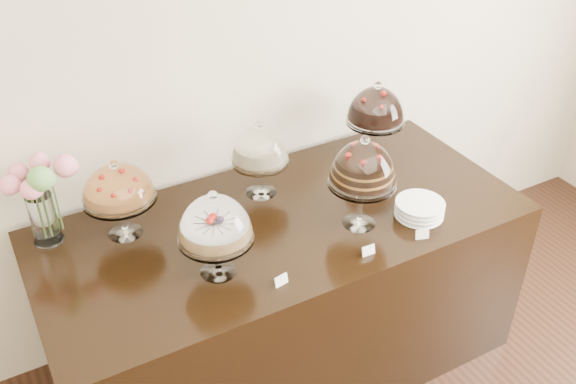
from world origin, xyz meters
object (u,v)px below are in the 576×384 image
display_counter (283,294)px  cake_stand_sugar_sponge (215,223)px  cake_stand_dark_choco (376,109)px  cake_stand_fruit_tart (118,187)px  cake_stand_choco_layer (363,167)px  flower_vase (40,193)px  plate_stack (419,209)px  cake_stand_cheesecake (260,149)px

display_counter → cake_stand_sugar_sponge: (-0.39, -0.18, 0.69)m
cake_stand_dark_choco → cake_stand_fruit_tart: bearing=-179.2°
cake_stand_fruit_tart → display_counter: bearing=-20.9°
cake_stand_choco_layer → flower_vase: bearing=156.3°
cake_stand_dark_choco → plate_stack: cake_stand_dark_choco is taller
cake_stand_sugar_sponge → cake_stand_fruit_tart: size_ratio=1.06×
display_counter → cake_stand_choco_layer: cake_stand_choco_layer is taller
cake_stand_fruit_tart → plate_stack: (1.20, -0.52, -0.20)m
cake_stand_choco_layer → cake_stand_dark_choco: cake_stand_choco_layer is taller
display_counter → flower_vase: bearing=159.4°
flower_vase → plate_stack: 1.63m
cake_stand_sugar_sponge → plate_stack: size_ratio=1.82×
cake_stand_dark_choco → display_counter: bearing=-158.5°
cake_stand_sugar_sponge → cake_stand_fruit_tart: 0.50m
cake_stand_cheesecake → cake_stand_fruit_tart: size_ratio=1.03×
plate_stack → display_counter: bearing=154.0°
display_counter → plate_stack: plate_stack is taller
plate_stack → cake_stand_sugar_sponge: bearing=174.8°
cake_stand_sugar_sponge → cake_stand_fruit_tart: bearing=120.4°
cake_stand_cheesecake → cake_stand_dark_choco: cake_stand_dark_choco is taller
cake_stand_choco_layer → flower_vase: 1.34m
cake_stand_dark_choco → flower_vase: bearing=176.9°
flower_vase → cake_stand_dark_choco: bearing=-3.1°
cake_stand_sugar_sponge → cake_stand_dark_choco: cake_stand_dark_choco is taller
display_counter → flower_vase: flower_vase is taller
cake_stand_fruit_tart → plate_stack: bearing=-23.3°
cake_stand_sugar_sponge → plate_stack: cake_stand_sugar_sponge is taller
flower_vase → cake_stand_cheesecake: bearing=-6.4°
cake_stand_dark_choco → plate_stack: bearing=-102.5°
cake_stand_sugar_sponge → flower_vase: (-0.55, 0.54, 0.00)m
display_counter → cake_stand_choco_layer: (0.29, -0.19, 0.74)m
cake_stand_sugar_sponge → cake_stand_choco_layer: cake_stand_choco_layer is taller
cake_stand_sugar_sponge → plate_stack: (0.95, -0.09, -0.21)m
plate_stack → cake_stand_cheesecake: bearing=136.3°
cake_stand_choco_layer → cake_stand_cheesecake: bearing=122.1°
cake_stand_cheesecake → flower_vase: (-0.96, 0.11, 0.00)m
cake_stand_fruit_tart → plate_stack: 1.33m
cake_stand_choco_layer → flower_vase: (-1.23, 0.54, -0.05)m
cake_stand_sugar_sponge → cake_stand_fruit_tart: (-0.25, 0.43, -0.00)m
display_counter → plate_stack: 0.79m
cake_stand_dark_choco → flower_vase: (-1.62, 0.09, -0.03)m
cake_stand_choco_layer → plate_stack: 0.38m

